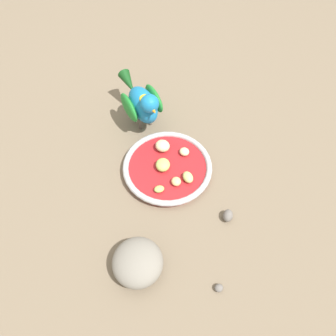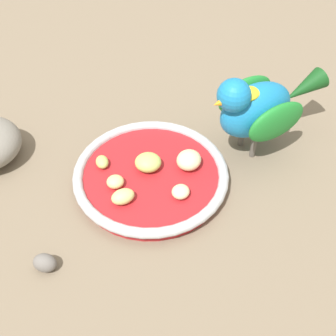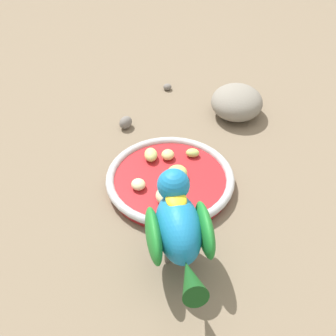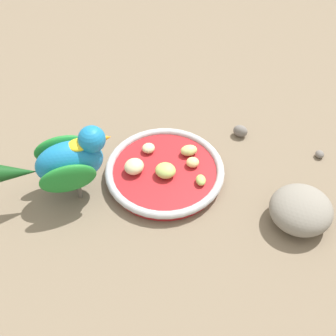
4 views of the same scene
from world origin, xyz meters
name	(u,v)px [view 4 (image 4 of 4)]	position (x,y,z in m)	size (l,w,h in m)	color
ground_plane	(158,179)	(0.00, 0.00, 0.00)	(4.00, 4.00, 0.00)	#756651
feeding_bowl	(165,172)	(-0.01, 0.01, 0.01)	(0.23, 0.23, 0.03)	#AD1E23
apple_piece_0	(134,166)	(0.01, -0.04, 0.03)	(0.04, 0.04, 0.03)	beige
apple_piece_1	(189,150)	(-0.07, 0.04, 0.03)	(0.03, 0.02, 0.02)	#C6D17A
apple_piece_2	(193,162)	(-0.04, 0.06, 0.03)	(0.02, 0.02, 0.02)	#E5C67F
apple_piece_3	(166,169)	(0.00, 0.02, 0.03)	(0.04, 0.04, 0.02)	#B2CC66
apple_piece_4	(148,148)	(-0.05, -0.03, 0.03)	(0.03, 0.02, 0.02)	beige
apple_piece_5	(200,182)	(0.00, 0.08, 0.03)	(0.02, 0.02, 0.01)	#B2CC66
parrot	(67,161)	(0.07, -0.14, 0.08)	(0.15, 0.19, 0.15)	#59544C
rock_large	(301,210)	(0.02, 0.27, 0.03)	(0.11, 0.11, 0.06)	gray
pebble_0	(320,154)	(-0.15, 0.29, 0.01)	(0.02, 0.02, 0.01)	slate
pebble_1	(240,131)	(-0.17, 0.13, 0.01)	(0.03, 0.02, 0.03)	slate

